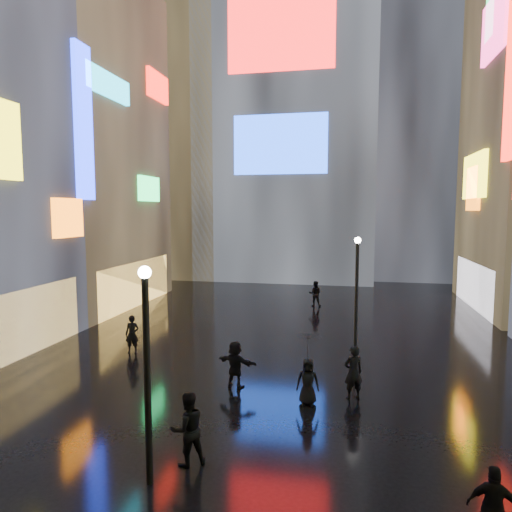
# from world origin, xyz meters

# --- Properties ---
(ground) EXTENTS (140.00, 140.00, 0.00)m
(ground) POSITION_xyz_m (0.00, 20.00, 0.00)
(ground) COLOR black
(ground) RESTS_ON ground
(building_left_far) EXTENTS (10.28, 12.00, 22.00)m
(building_left_far) POSITION_xyz_m (-15.98, 26.00, 10.98)
(building_left_far) COLOR black
(building_left_far) RESTS_ON ground
(tower_main) EXTENTS (16.00, 14.20, 42.00)m
(tower_main) POSITION_xyz_m (-3.00, 43.97, 21.01)
(tower_main) COLOR black
(tower_main) RESTS_ON ground
(tower_flank_right) EXTENTS (12.00, 12.00, 34.00)m
(tower_flank_right) POSITION_xyz_m (9.00, 46.00, 17.00)
(tower_flank_right) COLOR black
(tower_flank_right) RESTS_ON ground
(tower_flank_left) EXTENTS (10.00, 10.00, 26.00)m
(tower_flank_left) POSITION_xyz_m (-14.00, 42.00, 13.00)
(tower_flank_left) COLOR black
(tower_flank_left) RESTS_ON ground
(lamp_near) EXTENTS (0.30, 0.30, 5.20)m
(lamp_near) POSITION_xyz_m (-1.63, 7.41, 2.94)
(lamp_near) COLOR black
(lamp_near) RESTS_ON ground
(lamp_far) EXTENTS (0.30, 0.30, 5.20)m
(lamp_far) POSITION_xyz_m (3.28, 19.59, 2.94)
(lamp_far) COLOR black
(lamp_far) RESTS_ON ground
(pedestrian_1) EXTENTS (1.16, 1.13, 1.88)m
(pedestrian_1) POSITION_xyz_m (-1.03, 8.38, 0.94)
(pedestrian_1) COLOR black
(pedestrian_1) RESTS_ON ground
(pedestrian_3) EXTENTS (1.01, 0.55, 1.63)m
(pedestrian_3) POSITION_xyz_m (5.69, 6.80, 0.81)
(pedestrian_3) COLOR black
(pedestrian_3) RESTS_ON ground
(pedestrian_4) EXTENTS (0.78, 0.53, 1.55)m
(pedestrian_4) POSITION_xyz_m (1.63, 12.60, 0.77)
(pedestrian_4) COLOR black
(pedestrian_4) RESTS_ON ground
(pedestrian_5) EXTENTS (1.66, 0.96, 1.71)m
(pedestrian_5) POSITION_xyz_m (-1.09, 13.56, 0.85)
(pedestrian_5) COLOR black
(pedestrian_5) RESTS_ON ground
(pedestrian_6) EXTENTS (0.68, 0.50, 1.71)m
(pedestrian_6) POSITION_xyz_m (-6.65, 16.53, 0.85)
(pedestrian_6) COLOR black
(pedestrian_6) RESTS_ON ground
(pedestrian_7) EXTENTS (0.86, 0.68, 1.71)m
(pedestrian_7) POSITION_xyz_m (0.73, 28.28, 0.85)
(pedestrian_7) COLOR black
(pedestrian_7) RESTS_ON ground
(umbrella_2) EXTENTS (1.39, 1.39, 0.89)m
(umbrella_2) POSITION_xyz_m (1.63, 12.60, 1.99)
(umbrella_2) COLOR black
(umbrella_2) RESTS_ON pedestrian_4
(pedestrian_8) EXTENTS (0.80, 0.69, 1.86)m
(pedestrian_8) POSITION_xyz_m (3.12, 13.36, 0.93)
(pedestrian_8) COLOR black
(pedestrian_8) RESTS_ON ground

